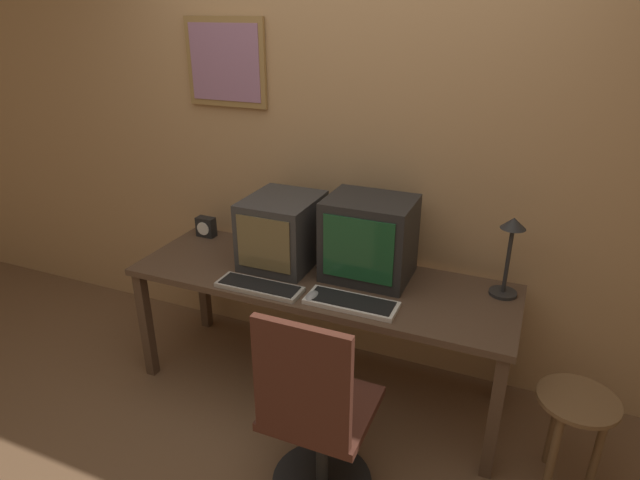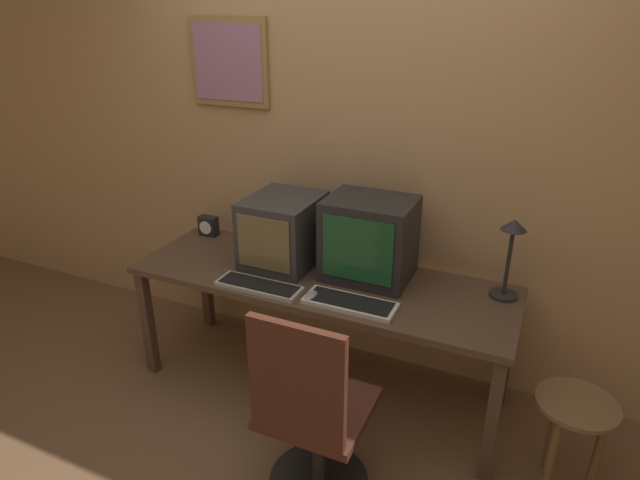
# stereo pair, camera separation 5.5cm
# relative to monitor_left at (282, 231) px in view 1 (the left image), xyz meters

# --- Properties ---
(wall_back) EXTENTS (8.00, 0.08, 2.60)m
(wall_back) POSITION_rel_monitor_left_xyz_m (0.26, 0.36, 0.41)
(wall_back) COLOR tan
(wall_back) RESTS_ON ground_plane
(desk) EXTENTS (2.04, 0.67, 0.71)m
(desk) POSITION_rel_monitor_left_xyz_m (0.26, -0.09, -0.26)
(desk) COLOR #4C3828
(desk) RESTS_ON ground_plane
(monitor_left) EXTENTS (0.37, 0.44, 0.38)m
(monitor_left) POSITION_rel_monitor_left_xyz_m (0.00, 0.00, 0.00)
(monitor_left) COLOR #333333
(monitor_left) RESTS_ON desk
(monitor_right) EXTENTS (0.44, 0.36, 0.43)m
(monitor_right) POSITION_rel_monitor_left_xyz_m (0.49, 0.03, 0.03)
(monitor_right) COLOR black
(monitor_right) RESTS_ON desk
(keyboard_main) EXTENTS (0.45, 0.15, 0.03)m
(keyboard_main) POSITION_rel_monitor_left_xyz_m (0.03, -0.33, -0.18)
(keyboard_main) COLOR #A8A399
(keyboard_main) RESTS_ON desk
(keyboard_side) EXTENTS (0.45, 0.17, 0.03)m
(keyboard_side) POSITION_rel_monitor_left_xyz_m (0.51, -0.30, -0.18)
(keyboard_side) COLOR beige
(keyboard_side) RESTS_ON desk
(mouse_near_keyboard) EXTENTS (0.06, 0.11, 0.04)m
(mouse_near_keyboard) POSITION_rel_monitor_left_xyz_m (0.32, -0.32, -0.17)
(mouse_near_keyboard) COLOR gray
(mouse_near_keyboard) RESTS_ON desk
(desk_clock) EXTENTS (0.12, 0.07, 0.12)m
(desk_clock) POSITION_rel_monitor_left_xyz_m (-0.61, 0.14, -0.13)
(desk_clock) COLOR black
(desk_clock) RESTS_ON desk
(desk_lamp) EXTENTS (0.14, 0.14, 0.41)m
(desk_lamp) POSITION_rel_monitor_left_xyz_m (1.18, 0.10, 0.08)
(desk_lamp) COLOR black
(desk_lamp) RESTS_ON desk
(office_chair) EXTENTS (0.46, 0.46, 0.98)m
(office_chair) POSITION_rel_monitor_left_xyz_m (0.55, -0.80, -0.48)
(office_chair) COLOR black
(office_chair) RESTS_ON ground_plane
(side_stool) EXTENTS (0.34, 0.34, 0.48)m
(side_stool) POSITION_rel_monitor_left_xyz_m (1.56, -0.29, -0.53)
(side_stool) COLOR brown
(side_stool) RESTS_ON ground_plane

